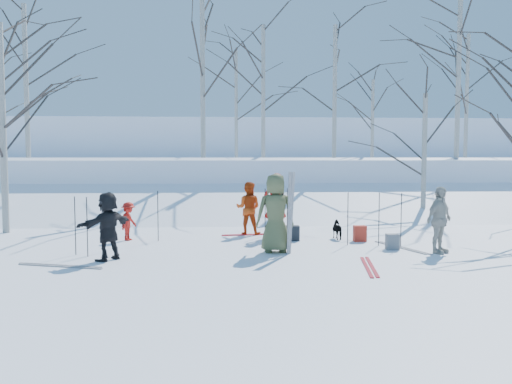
{
  "coord_description": "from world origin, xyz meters",
  "views": [
    {
      "loc": [
        -0.79,
        -11.72,
        2.23
      ],
      "look_at": [
        0.0,
        1.5,
        1.3
      ],
      "focal_mm": 35.0,
      "sensor_mm": 36.0,
      "label": 1
    }
  ],
  "objects": [
    {
      "name": "backpack_dark",
      "position": [
        0.98,
        1.39,
        0.2
      ],
      "size": [
        0.34,
        0.24,
        0.4
      ],
      "primitive_type": "cube",
      "color": "black",
      "rests_on": "ground"
    },
    {
      "name": "ski_pole_c",
      "position": [
        -2.6,
        1.52,
        0.67
      ],
      "size": [
        0.02,
        0.02,
        1.34
      ],
      "primitive_type": "cylinder",
      "color": "black",
      "rests_on": "ground"
    },
    {
      "name": "ski_pair_b",
      "position": [
        0.02,
        2.46,
        0.01
      ],
      "size": [
        0.68,
        1.95,
        0.02
      ],
      "primitive_type": null,
      "rotation": [
        0.0,
        0.0,
        1.7
      ],
      "color": "#B51924",
      "rests_on": "ground"
    },
    {
      "name": "birch_edge_e",
      "position": [
        6.2,
        5.53,
        2.23
      ],
      "size": [
        3.72,
        3.72,
        4.46
      ],
      "primitive_type": null,
      "color": "silver",
      "rests_on": "ground"
    },
    {
      "name": "dog",
      "position": [
        2.26,
        1.59,
        0.26
      ],
      "size": [
        0.39,
        0.65,
        0.51
      ],
      "primitive_type": "imported",
      "rotation": [
        0.0,
        0.0,
        3.33
      ],
      "color": "black",
      "rests_on": "ground"
    },
    {
      "name": "birch_plateau_a",
      "position": [
        -1.77,
        9.76,
        5.8
      ],
      "size": [
        5.65,
        5.65,
        7.21
      ],
      "primitive_type": null,
      "color": "silver",
      "rests_on": "snow_plateau"
    },
    {
      "name": "ski_pair_d",
      "position": [
        -4.2,
        -1.45,
        0.01
      ],
      "size": [
        1.25,
        2.01,
        0.02
      ],
      "primitive_type": null,
      "rotation": [
        0.0,
        0.0,
        1.28
      ],
      "color": "silver",
      "rests_on": "ground"
    },
    {
      "name": "skier_red_north",
      "position": [
        0.56,
        1.97,
        0.89
      ],
      "size": [
        0.72,
        0.55,
        1.79
      ],
      "primitive_type": "imported",
      "rotation": [
        0.0,
        0.0,
        3.35
      ],
      "color": "#B61711",
      "rests_on": "ground"
    },
    {
      "name": "upright_ski_left",
      "position": [
        0.64,
        -0.49,
        0.95
      ],
      "size": [
        0.09,
        0.16,
        1.9
      ],
      "primitive_type": "cube",
      "rotation": [
        0.07,
        0.0,
        0.15
      ],
      "color": "silver",
      "rests_on": "ground"
    },
    {
      "name": "ground",
      "position": [
        0.0,
        0.0,
        0.0
      ],
      "size": [
        120.0,
        120.0,
        0.0
      ],
      "primitive_type": "plane",
      "color": "white",
      "rests_on": "ground"
    },
    {
      "name": "ski_pair_a",
      "position": [
        2.1,
        -1.9,
        0.01
      ],
      "size": [
        0.83,
        1.97,
        0.02
      ],
      "primitive_type": null,
      "rotation": [
        0.0,
        0.0,
        -0.17
      ],
      "color": "#B51924",
      "rests_on": "ground"
    },
    {
      "name": "ski_pole_a",
      "position": [
        3.54,
        0.34,
        0.67
      ],
      "size": [
        0.02,
        0.02,
        1.34
      ],
      "primitive_type": "cylinder",
      "color": "black",
      "rests_on": "ground"
    },
    {
      "name": "birch_edge_d",
      "position": [
        -8.41,
        5.9,
        3.36
      ],
      "size": [
        5.3,
        5.3,
        6.72
      ],
      "primitive_type": null,
      "color": "silver",
      "rests_on": "ground"
    },
    {
      "name": "ski_pole_e",
      "position": [
        0.95,
        2.42,
        0.67
      ],
      "size": [
        0.02,
        0.02,
        1.34
      ],
      "primitive_type": "cylinder",
      "color": "black",
      "rests_on": "ground"
    },
    {
      "name": "snow_ramp",
      "position": [
        0.0,
        7.0,
        0.15
      ],
      "size": [
        70.0,
        9.49,
        4.12
      ],
      "primitive_type": "cube",
      "rotation": [
        0.3,
        0.0,
        0.0
      ],
      "color": "white",
      "rests_on": "ground"
    },
    {
      "name": "skier_olive_center",
      "position": [
        0.36,
        -0.22,
        0.93
      ],
      "size": [
        0.94,
        0.64,
        1.85
      ],
      "primitive_type": "imported",
      "rotation": [
        0.0,
        0.0,
        3.19
      ],
      "color": "#4C5332",
      "rests_on": "ground"
    },
    {
      "name": "ski_pole_f",
      "position": [
        3.04,
        0.51,
        0.67
      ],
      "size": [
        0.02,
        0.02,
        1.34
      ],
      "primitive_type": "cylinder",
      "color": "black",
      "rests_on": "ground"
    },
    {
      "name": "birch_plateau_e",
      "position": [
        6.51,
        12.91,
        4.14
      ],
      "size": [
        3.31,
        3.31,
        3.87
      ],
      "primitive_type": null,
      "color": "silver",
      "rests_on": "snow_plateau"
    },
    {
      "name": "birch_plateau_b",
      "position": [
        -0.23,
        16.01,
        5.12
      ],
      "size": [
        4.69,
        4.69,
        5.85
      ],
      "primitive_type": null,
      "color": "silver",
      "rests_on": "snow_plateau"
    },
    {
      "name": "skier_cream_east",
      "position": [
        4.13,
        -0.54,
        0.78
      ],
      "size": [
        0.96,
        0.84,
        1.55
      ],
      "primitive_type": "imported",
      "rotation": [
        0.0,
        0.0,
        0.63
      ],
      "color": "beige",
      "rests_on": "ground"
    },
    {
      "name": "birch_plateau_f",
      "position": [
        -9.46,
        10.74,
        5.51
      ],
      "size": [
        5.23,
        5.23,
        6.62
      ],
      "primitive_type": null,
      "color": "silver",
      "rests_on": "snow_plateau"
    },
    {
      "name": "ski_pole_g",
      "position": [
        -4.23,
        -0.26,
        0.67
      ],
      "size": [
        0.02,
        0.02,
        1.34
      ],
      "primitive_type": "cylinder",
      "color": "black",
      "rests_on": "ground"
    },
    {
      "name": "ski_pole_h",
      "position": [
        2.28,
        0.64,
        0.67
      ],
      "size": [
        0.02,
        0.02,
        1.34
      ],
      "primitive_type": "cylinder",
      "color": "black",
      "rests_on": "ground"
    },
    {
      "name": "ski_pole_b",
      "position": [
        0.3,
        2.24,
        0.67
      ],
      "size": [
        0.02,
        0.02,
        1.34
      ],
      "primitive_type": "cylinder",
      "color": "black",
      "rests_on": "ground"
    },
    {
      "name": "birch_edge_a",
      "position": [
        -7.28,
        3.27,
        3.04
      ],
      "size": [
        4.86,
        4.86,
        6.09
      ],
      "primitive_type": null,
      "color": "silver",
      "rests_on": "ground"
    },
    {
      "name": "backpack_grey",
      "position": [
        3.2,
        -0.05,
        0.19
      ],
      "size": [
        0.3,
        0.2,
        0.38
      ],
      "primitive_type": "cube",
      "color": "slate",
      "rests_on": "ground"
    },
    {
      "name": "snow_plateau",
      "position": [
        0.0,
        17.0,
        1.0
      ],
      "size": [
        70.0,
        18.0,
        2.2
      ],
      "primitive_type": "cube",
      "color": "white",
      "rests_on": "ground"
    },
    {
      "name": "ski_pole_i",
      "position": [
        -3.9,
        -0.48,
        0.67
      ],
      "size": [
        0.02,
        0.02,
        1.34
      ],
      "primitive_type": "cylinder",
      "color": "black",
      "rests_on": "ground"
    },
    {
      "name": "backpack_red",
      "position": [
        2.73,
        1.16,
        0.21
      ],
      "size": [
        0.32,
        0.22,
        0.42
      ],
      "primitive_type": "cube",
      "color": "#B42B1B",
      "rests_on": "ground"
    },
    {
      "name": "birch_plateau_g",
      "position": [
        10.03,
        11.18,
        6.12
      ],
      "size": [
        6.08,
        6.08,
        7.83
      ],
      "primitive_type": null,
      "color": "silver",
      "rests_on": "snow_plateau"
    },
    {
      "name": "birch_plateau_h",
      "position": [
        4.01,
        10.28,
        5.11
      ],
      "size": [
        4.67,
        4.67,
        5.81
      ],
      "primitive_type": null,
      "color": "silver",
      "rests_on": "snow_plateau"
    },
    {
      "name": "ski_pair_c",
      "position": [
        3.51,
        0.16,
        0.01
      ],
      "size": [
        1.4,
        2.03,
        0.02
      ],
      "primitive_type": null,
      "rotation": [
        0.0,
        0.0,
        0.34
      ],
      "color": "silver",
      "rests_on": "ground"
    },
    {
      "name": "birch_plateau_c",
      "position": [
        12.58,
        15.51,
        5.61
      ],
      "size": [
        5.37,
        5.37,
        6.82
      ],
      "primitive_type": null,
      "color": "silver",
      "rests_on": "snow_plateau"
    },
    {
      "name": "ski_pole_d",
      "position": [
        -3.68,
        0.01,
        0.67
      ],
      "size": [
        0.02,
        0.02,
        1.34
      ],
      "primitive_type": "cylinder",
      "color": "black",
      "rests_on": "ground"
    },
    {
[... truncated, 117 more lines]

